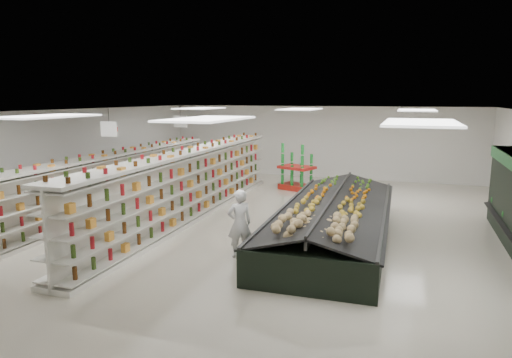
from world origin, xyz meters
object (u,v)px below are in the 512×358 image
(gondola_center, at_px, (191,187))
(shopper_background, at_px, (197,173))
(produce_island, at_px, (334,218))
(soda_endcap, at_px, (297,169))
(shopper_main, at_px, (240,223))
(gondola_left, at_px, (121,182))

(gondola_center, relative_size, shopper_background, 6.76)
(shopper_background, bearing_deg, produce_island, -122.62)
(soda_endcap, bearing_deg, produce_island, -67.48)
(soda_endcap, distance_m, shopper_main, 7.96)
(soda_endcap, bearing_deg, gondola_center, -111.60)
(gondola_left, xyz_separation_m, soda_endcap, (4.81, 4.68, -0.04))
(produce_island, xyz_separation_m, shopper_main, (-1.79, -2.16, 0.27))
(shopper_main, bearing_deg, gondola_left, -67.89)
(soda_endcap, xyz_separation_m, shopper_background, (-3.13, -2.42, 0.07))
(shopper_main, bearing_deg, gondola_center, -83.80)
(gondola_center, bearing_deg, shopper_main, -47.66)
(gondola_left, height_order, shopper_main, gondola_left)
(produce_island, xyz_separation_m, shopper_background, (-5.52, 3.36, 0.36))
(gondola_center, height_order, soda_endcap, gondola_center)
(produce_island, bearing_deg, soda_endcap, 112.52)
(gondola_center, height_order, produce_island, gondola_center)
(shopper_background, bearing_deg, shopper_main, -147.20)
(soda_endcap, relative_size, shopper_background, 0.95)
(soda_endcap, bearing_deg, shopper_main, -85.61)
(gondola_left, relative_size, produce_island, 1.38)
(shopper_main, distance_m, shopper_background, 6.66)
(gondola_left, height_order, gondola_center, gondola_center)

